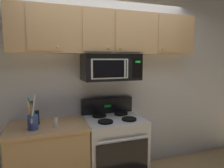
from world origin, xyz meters
The scene contains 8 objects.
back_wall centered at (0.00, 0.79, 1.35)m, with size 5.20×0.10×2.70m, color silver.
stove_range centered at (0.00, 0.42, 0.47)m, with size 0.76×0.69×1.12m.
over_range_microwave centered at (0.00, 0.54, 1.58)m, with size 0.76×0.43×0.35m.
upper_cabinets centered at (0.00, 0.57, 2.02)m, with size 2.50×0.36×0.55m.
counter_segment centered at (-0.84, 0.43, 0.45)m, with size 0.93×0.65×0.90m.
utensil_crock_blue centered at (-0.99, 0.31, 1.01)m, with size 0.11×0.12×0.39m.
salt_shaker centered at (-0.75, 0.29, 0.96)m, with size 0.05×0.05×0.12m.
pepper_mill centered at (-0.95, 0.49, 0.98)m, with size 0.05×0.05×0.17m, color black.
Camera 1 is at (-0.88, -2.02, 1.68)m, focal length 32.26 mm.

